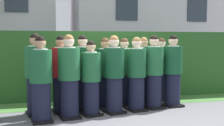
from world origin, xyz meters
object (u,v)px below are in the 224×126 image
student_front_row_0 (41,81)px  student_front_row_6 (173,72)px  student_rear_row_5 (143,72)px  student_front_row_1 (69,78)px  student_rear_row_0 (36,76)px  student_rear_row_2 (83,74)px  student_front_row_4 (136,76)px  student_in_red_blazer (61,76)px  student_rear_row_4 (124,73)px  student_front_row_2 (91,80)px  student_front_row_3 (114,76)px  student_rear_row_6 (161,71)px  student_front_row_5 (154,73)px  student_rear_row_3 (105,75)px

student_front_row_0 → student_front_row_6: bearing=11.9°
student_rear_row_5 → student_front_row_1: bearing=-154.2°
student_front_row_6 → student_rear_row_0: (-3.12, -0.08, 0.01)m
student_front_row_0 → student_rear_row_2: (0.90, 0.75, 0.01)m
student_front_row_4 → student_front_row_6: bearing=11.6°
student_front_row_4 → student_front_row_1: bearing=-169.5°
student_in_red_blazer → student_rear_row_4: bearing=12.3°
student_front_row_0 → student_rear_row_2: 1.17m
student_front_row_2 → student_rear_row_5: bearing=29.8°
student_front_row_1 → student_front_row_2: student_front_row_1 is taller
student_front_row_3 → student_rear_row_4: 0.77m
student_front_row_1 → student_front_row_6: bearing=10.9°
student_rear_row_0 → student_rear_row_4: 2.08m
student_front_row_4 → student_front_row_3: bearing=-169.5°
student_front_row_3 → student_rear_row_6: (1.44, 0.86, -0.02)m
student_rear_row_2 → student_rear_row_6: size_ratio=1.04×
student_front_row_1 → student_rear_row_5: bearing=25.8°
student_front_row_5 → student_rear_row_2: student_front_row_5 is taller
student_front_row_2 → student_rear_row_4: student_rear_row_4 is taller
student_rear_row_5 → student_rear_row_0: bearing=-168.5°
student_front_row_1 → student_front_row_4: bearing=10.5°
student_front_row_2 → student_rear_row_6: 2.18m
student_rear_row_4 → student_front_row_6: bearing=-18.4°
student_front_row_5 → student_rear_row_5: size_ratio=1.02×
student_front_row_3 → student_rear_row_6: 1.68m
student_front_row_0 → student_rear_row_5: 2.66m
student_front_row_1 → student_front_row_6: 2.51m
student_front_row_5 → student_rear_row_2: 1.61m
student_rear_row_6 → student_front_row_6: bearing=-85.0°
student_front_row_4 → student_in_red_blazer: 1.64m
student_rear_row_3 → student_rear_row_4: 0.52m
student_in_red_blazer → student_front_row_1: bearing=-76.0°
student_rear_row_2 → student_rear_row_4: size_ratio=1.04×
student_front_row_2 → student_rear_row_3: size_ratio=0.96×
student_front_row_3 → student_front_row_4: (0.53, 0.10, -0.02)m
student_front_row_3 → student_rear_row_2: 0.74m
student_rear_row_2 → student_rear_row_3: bearing=10.8°
student_front_row_4 → student_rear_row_5: student_rear_row_5 is taller
student_front_row_4 → student_front_row_5: student_front_row_5 is taller
student_front_row_2 → student_rear_row_6: size_ratio=0.96×
student_rear_row_0 → student_front_row_3: bearing=-7.7°
student_rear_row_5 → student_rear_row_6: size_ratio=1.01×
student_front_row_2 → student_front_row_4: student_front_row_4 is taller
student_front_row_3 → student_rear_row_4: size_ratio=1.03×
student_front_row_2 → student_front_row_6: bearing=10.8°
student_rear_row_3 → student_rear_row_5: student_rear_row_5 is taller
student_rear_row_6 → student_rear_row_4: bearing=-168.6°
student_rear_row_5 → student_front_row_6: bearing=-37.8°
student_rear_row_3 → student_rear_row_4: size_ratio=1.00×
student_rear_row_0 → student_rear_row_6: student_rear_row_0 is taller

